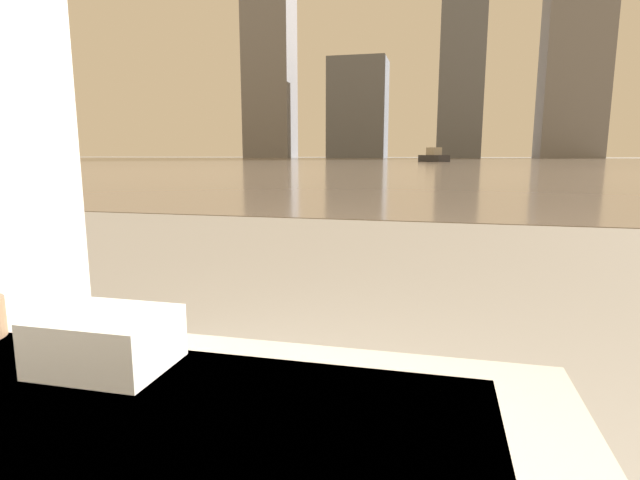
% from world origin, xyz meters
% --- Properties ---
extents(towel_stack, '(0.27, 0.21, 0.12)m').
position_xyz_m(towel_stack, '(-0.11, 0.74, 0.56)').
color(towel_stack, white).
rests_on(towel_stack, bathtub).
extents(harbor_water, '(180.00, 110.00, 0.01)m').
position_xyz_m(harbor_water, '(0.00, 62.00, 0.01)').
color(harbor_water, gray).
rests_on(harbor_water, ground_plane).
extents(harbor_boat_1, '(3.85, 4.64, 1.70)m').
position_xyz_m(harbor_boat_1, '(-0.27, 62.72, 0.61)').
color(harbor_boat_1, '#2D2D33').
rests_on(harbor_boat_1, harbor_water).
extents(skyline_tower_0, '(11.26, 9.01, 60.45)m').
position_xyz_m(skyline_tower_0, '(-40.09, 118.00, 30.23)').
color(skyline_tower_0, slate).
rests_on(skyline_tower_0, ground_plane).
extents(skyline_tower_1, '(13.02, 10.94, 22.34)m').
position_xyz_m(skyline_tower_1, '(-18.56, 118.00, 11.17)').
color(skyline_tower_1, slate).
rests_on(skyline_tower_1, ground_plane).
extents(skyline_tower_2, '(9.42, 9.85, 33.83)m').
position_xyz_m(skyline_tower_2, '(4.20, 118.00, 16.92)').
color(skyline_tower_2, slate).
rests_on(skyline_tower_2, ground_plane).
extents(skyline_tower_3, '(12.51, 10.10, 42.33)m').
position_xyz_m(skyline_tower_3, '(26.95, 118.00, 21.17)').
color(skyline_tower_3, slate).
rests_on(skyline_tower_3, ground_plane).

